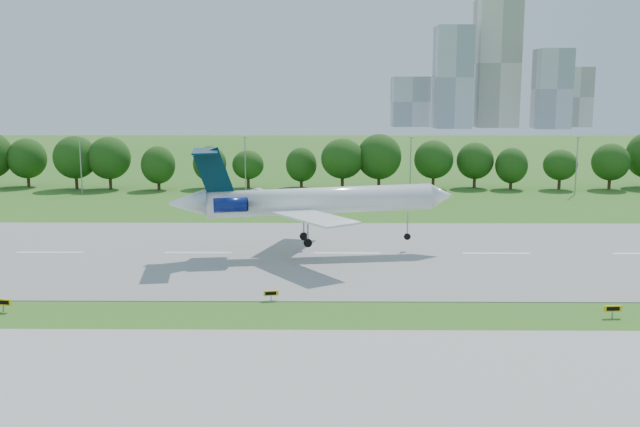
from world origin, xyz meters
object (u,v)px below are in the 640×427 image
at_px(taxi_sign_left, 3,302).
at_px(service_vehicle_a, 259,191).
at_px(airliner, 306,200).
at_px(service_vehicle_b, 271,196).

height_order(taxi_sign_left, service_vehicle_a, service_vehicle_a).
xyz_separation_m(airliner, service_vehicle_b, (-8.67, 51.14, -6.74)).
bearing_deg(service_vehicle_a, service_vehicle_b, -131.40).
bearing_deg(service_vehicle_a, airliner, -148.12).
relative_size(taxi_sign_left, service_vehicle_a, 0.45).
height_order(airliner, service_vehicle_a, airliner).
height_order(taxi_sign_left, service_vehicle_b, taxi_sign_left).
bearing_deg(airliner, taxi_sign_left, -147.33).
xyz_separation_m(taxi_sign_left, service_vehicle_a, (17.34, 82.68, -0.27)).
bearing_deg(service_vehicle_b, airliner, 175.75).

